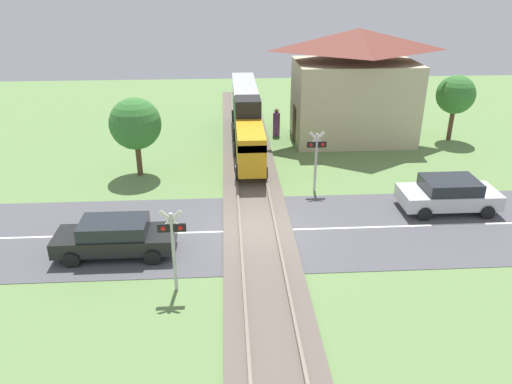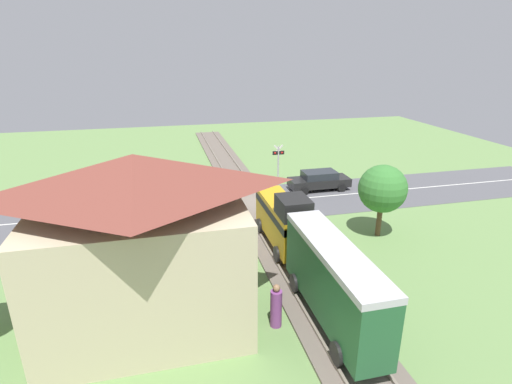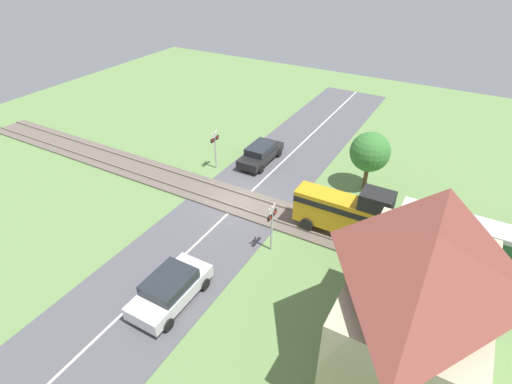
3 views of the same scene
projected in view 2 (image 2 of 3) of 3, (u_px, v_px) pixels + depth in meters
The scene contains 11 objects.
ground_plane at pixel (252, 203), 26.63m from camera, with size 60.00×60.00×0.00m, color #66894C.
road_surface at pixel (252, 203), 26.62m from camera, with size 48.00×6.40×0.02m.
track_bed at pixel (252, 202), 26.60m from camera, with size 2.80×48.00×0.24m.
train at pixel (307, 248), 16.68m from camera, with size 1.58×12.10×3.18m.
car_near_crossing at pixel (319, 180), 28.88m from camera, with size 4.38×1.82×1.40m.
car_far_side at pixel (116, 212), 23.17m from camera, with size 4.18×2.07×1.46m.
crossing_signal_west_approach at pixel (278, 158), 30.13m from camera, with size 0.90×0.18×2.95m.
crossing_signal_east_approach at pixel (215, 200), 21.83m from camera, with size 0.90×0.18×2.95m.
station_building at pixel (143, 250), 13.66m from camera, with size 7.59×4.85×6.60m.
pedestrian_by_station at pixel (276, 307), 14.60m from camera, with size 0.43×0.43×1.75m.
tree_roadside_hedge at pixel (383, 189), 21.15m from camera, with size 2.57×2.57×4.00m.
Camera 2 is at (5.60, 24.16, 9.73)m, focal length 28.00 mm.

